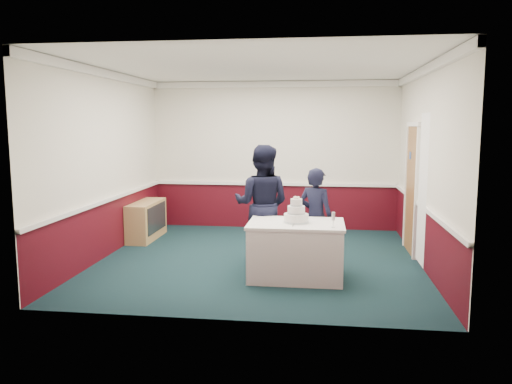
# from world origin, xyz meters

# --- Properties ---
(ground) EXTENTS (5.00, 5.00, 0.00)m
(ground) POSITION_xyz_m (0.00, 0.00, 0.00)
(ground) COLOR #12282E
(ground) RESTS_ON ground
(room_shell) EXTENTS (5.00, 5.00, 3.00)m
(room_shell) POSITION_xyz_m (0.08, 0.61, 1.97)
(room_shell) COLOR silver
(room_shell) RESTS_ON ground
(sideboard) EXTENTS (0.41, 1.20, 0.70)m
(sideboard) POSITION_xyz_m (-2.28, 1.19, 0.35)
(sideboard) COLOR #A67C50
(sideboard) RESTS_ON ground
(cake_table) EXTENTS (1.32, 0.92, 0.79)m
(cake_table) POSITION_xyz_m (0.62, -0.87, 0.40)
(cake_table) COLOR white
(cake_table) RESTS_ON ground
(wedding_cake) EXTENTS (0.35, 0.35, 0.36)m
(wedding_cake) POSITION_xyz_m (0.62, -0.87, 0.90)
(wedding_cake) COLOR white
(wedding_cake) RESTS_ON cake_table
(cake_knife) EXTENTS (0.02, 0.22, 0.00)m
(cake_knife) POSITION_xyz_m (0.59, -1.07, 0.79)
(cake_knife) COLOR silver
(cake_knife) RESTS_ON cake_table
(champagne_flute) EXTENTS (0.05, 0.05, 0.21)m
(champagne_flute) POSITION_xyz_m (1.12, -1.15, 0.93)
(champagne_flute) COLOR silver
(champagne_flute) RESTS_ON cake_table
(person_man) EXTENTS (0.97, 0.80, 1.83)m
(person_man) POSITION_xyz_m (0.06, -0.14, 0.92)
(person_man) COLOR black
(person_man) RESTS_ON ground
(person_woman) EXTENTS (0.65, 0.57, 1.50)m
(person_woman) POSITION_xyz_m (0.89, -0.26, 0.75)
(person_woman) COLOR black
(person_woman) RESTS_ON ground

